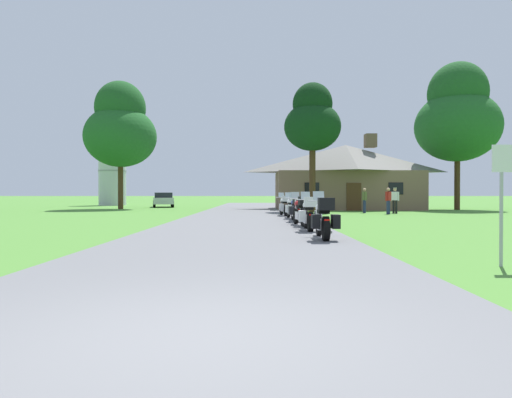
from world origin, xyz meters
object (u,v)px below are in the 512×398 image
object	(u,v)px
motorcycle_white_nearest_to_camera	(323,219)
bystander_red_shirt_near_lodge	(388,199)
motorcycle_red_third_in_row	(300,211)
bystander_white_shirt_by_tree	(394,199)
motorcycle_white_farthest_in_row	(284,206)
tree_right_of_lodge	(457,117)
metal_silo_distant	(112,168)
motorcycle_white_second_in_row	(308,214)
motorcycle_blue_fourth_in_row	(295,209)
tree_by_lodge_front	(312,121)
bystander_olive_shirt_beside_signpost	(364,199)
tree_left_far	(120,128)
metal_signpost_roadside	(501,190)
parked_silver_suv_far_left	(163,199)
motorcycle_white_fifth_in_row	(291,207)

from	to	relation	value
motorcycle_white_nearest_to_camera	bystander_red_shirt_near_lodge	distance (m)	17.58
motorcycle_red_third_in_row	bystander_white_shirt_by_tree	distance (m)	14.26
motorcycle_white_farthest_in_row	tree_right_of_lodge	world-z (taller)	tree_right_of_lodge
metal_silo_distant	motorcycle_white_second_in_row	bearing A→B (deg)	-63.46
motorcycle_white_nearest_to_camera	motorcycle_blue_fourth_in_row	size ratio (longest dim) A/B	1.00
bystander_white_shirt_by_tree	metal_silo_distant	world-z (taller)	metal_silo_distant
motorcycle_white_farthest_in_row	tree_by_lodge_front	xyz separation A→B (m)	(2.39, 6.70, 5.84)
motorcycle_blue_fourth_in_row	tree_right_of_lodge	xyz separation A→B (m)	(14.45, 16.54, 6.89)
bystander_olive_shirt_beside_signpost	tree_right_of_lodge	xyz separation A→B (m)	(8.91, 6.05, 6.57)
metal_silo_distant	tree_left_far	bearing A→B (deg)	-69.60
bystander_olive_shirt_beside_signpost	bystander_white_shirt_by_tree	distance (m)	1.98
motorcycle_white_farthest_in_row	metal_signpost_roadside	size ratio (longest dim) A/B	0.97
motorcycle_white_farthest_in_row	parked_silver_suv_far_left	xyz separation A→B (m)	(-10.50, 18.18, 0.17)
motorcycle_white_second_in_row	tree_by_lodge_front	xyz separation A→B (m)	(2.24, 17.01, 5.84)
motorcycle_white_nearest_to_camera	motorcycle_red_third_in_row	bearing A→B (deg)	91.79
bystander_red_shirt_near_lodge	bystander_olive_shirt_beside_signpost	distance (m)	2.24
tree_by_lodge_front	motorcycle_white_nearest_to_camera	bearing A→B (deg)	-96.24
bystander_olive_shirt_beside_signpost	tree_by_lodge_front	distance (m)	6.63
motorcycle_white_fifth_in_row	bystander_red_shirt_near_lodge	distance (m)	8.92
motorcycle_blue_fourth_in_row	metal_silo_distant	bearing A→B (deg)	117.33
motorcycle_white_fifth_in_row	tree_by_lodge_front	size ratio (longest dim) A/B	0.23
motorcycle_white_nearest_to_camera	motorcycle_white_fifth_in_row	distance (m)	10.28
parked_silver_suv_far_left	bystander_white_shirt_by_tree	bearing A→B (deg)	-49.94
motorcycle_red_third_in_row	tree_left_far	xyz separation A→B (m)	(-13.13, 20.83, 6.19)
bystander_white_shirt_by_tree	metal_silo_distant	xyz separation A→B (m)	(-25.13, 21.08, 3.26)
bystander_red_shirt_near_lodge	bystander_white_shirt_by_tree	xyz separation A→B (m)	(0.76, 1.11, 0.02)
bystander_olive_shirt_beside_signpost	tree_right_of_lodge	distance (m)	12.62
bystander_red_shirt_near_lodge	metal_silo_distant	size ratio (longest dim) A/B	0.20
motorcycle_red_third_in_row	parked_silver_suv_far_left	xyz separation A→B (m)	(-10.61, 26.14, 0.16)
motorcycle_blue_fourth_in_row	metal_signpost_roadside	size ratio (longest dim) A/B	0.97
motorcycle_blue_fourth_in_row	parked_silver_suv_far_left	world-z (taller)	parked_silver_suv_far_left
motorcycle_white_farthest_in_row	bystander_white_shirt_by_tree	size ratio (longest dim) A/B	1.23
motorcycle_white_nearest_to_camera	motorcycle_white_second_in_row	bearing A→B (deg)	91.92
motorcycle_white_fifth_in_row	bystander_red_shirt_near_lodge	size ratio (longest dim) A/B	1.25
motorcycle_white_fifth_in_row	parked_silver_suv_far_left	size ratio (longest dim) A/B	0.43
motorcycle_white_farthest_in_row	motorcycle_blue_fourth_in_row	bearing A→B (deg)	-95.74
motorcycle_blue_fourth_in_row	bystander_red_shirt_near_lodge	xyz separation A→B (m)	(6.56, 8.49, 0.32)
bystander_white_shirt_by_tree	motorcycle_white_fifth_in_row	bearing A→B (deg)	-99.80
bystander_red_shirt_near_lodge	parked_silver_suv_far_left	xyz separation A→B (m)	(-17.22, 15.03, -0.15)
motorcycle_white_second_in_row	metal_silo_distant	distance (m)	40.00
bystander_red_shirt_near_lodge	tree_by_lodge_front	size ratio (longest dim) A/B	0.18
motorcycle_red_third_in_row	motorcycle_white_farthest_in_row	xyz separation A→B (m)	(-0.11, 7.96, -0.01)
motorcycle_white_second_in_row	bystander_red_shirt_near_lodge	bearing A→B (deg)	64.13
metal_silo_distant	motorcycle_blue_fourth_in_row	bearing A→B (deg)	-59.85
tree_left_far	tree_right_of_lodge	world-z (taller)	tree_right_of_lodge
tree_right_of_lodge	metal_silo_distant	bearing A→B (deg)	156.34
metal_signpost_roadside	motorcycle_red_third_in_row	bearing A→B (deg)	105.41
metal_silo_distant	bystander_red_shirt_near_lodge	bearing A→B (deg)	-42.31
bystander_red_shirt_near_lodge	tree_by_lodge_front	xyz separation A→B (m)	(-4.33, 3.55, 5.52)
metal_signpost_roadside	metal_silo_distant	distance (m)	47.43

